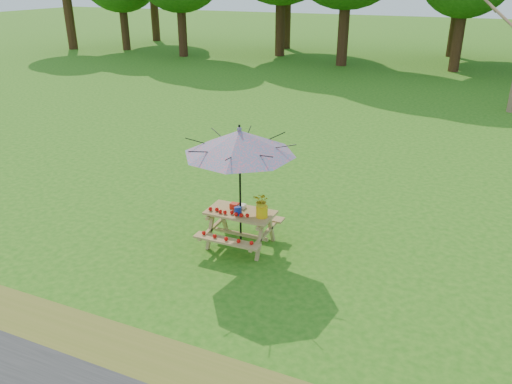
% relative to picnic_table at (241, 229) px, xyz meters
% --- Properties ---
extents(ground, '(120.00, 120.00, 0.00)m').
position_rel_picnic_table_xyz_m(ground, '(1.75, -0.50, -0.33)').
color(ground, '#246713').
rests_on(ground, ground).
extents(picnic_table, '(1.20, 1.32, 0.67)m').
position_rel_picnic_table_xyz_m(picnic_table, '(0.00, 0.00, 0.00)').
color(picnic_table, '#A5884A').
rests_on(picnic_table, ground).
extents(patio_umbrella, '(2.29, 2.29, 2.25)m').
position_rel_picnic_table_xyz_m(patio_umbrella, '(0.00, 0.00, 1.62)').
color(patio_umbrella, black).
rests_on(patio_umbrella, ground).
extents(produce_bins, '(0.30, 0.39, 0.13)m').
position_rel_picnic_table_xyz_m(produce_bins, '(-0.06, 0.01, 0.40)').
color(produce_bins, red).
rests_on(produce_bins, picnic_table).
extents(tomatoes_row, '(0.77, 0.13, 0.07)m').
position_rel_picnic_table_xyz_m(tomatoes_row, '(-0.15, -0.18, 0.38)').
color(tomatoes_row, red).
rests_on(tomatoes_row, picnic_table).
extents(flower_bucket, '(0.30, 0.27, 0.45)m').
position_rel_picnic_table_xyz_m(flower_bucket, '(0.43, -0.04, 0.58)').
color(flower_bucket, '#FFB80D').
rests_on(flower_bucket, picnic_table).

